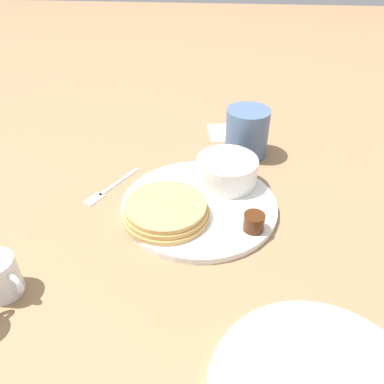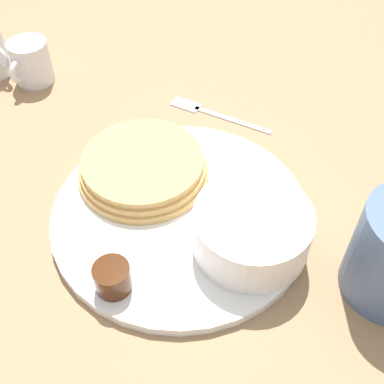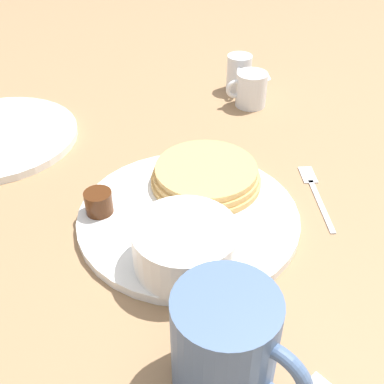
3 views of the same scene
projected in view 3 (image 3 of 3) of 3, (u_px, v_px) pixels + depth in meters
ground_plane at (188, 220)px, 0.62m from camera, size 4.00×4.00×0.00m
plate at (188, 217)px, 0.61m from camera, size 0.28×0.28×0.01m
pancake_stack at (206, 175)px, 0.65m from camera, size 0.15×0.15×0.03m
bowl at (185, 244)px, 0.53m from camera, size 0.12×0.12×0.05m
syrup_cup at (99, 202)px, 0.61m from camera, size 0.04×0.04×0.03m
butter_ramekin at (169, 264)px, 0.52m from camera, size 0.05×0.05×0.04m
coffee_mug at (227, 344)px, 0.41m from camera, size 0.13×0.09×0.10m
creamer_pitcher_near at (251, 89)px, 0.85m from camera, size 0.05×0.08×0.06m
creamer_pitcher_far at (239, 73)px, 0.90m from camera, size 0.06×0.05×0.07m
fork at (314, 189)px, 0.67m from camera, size 0.13×0.08×0.00m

